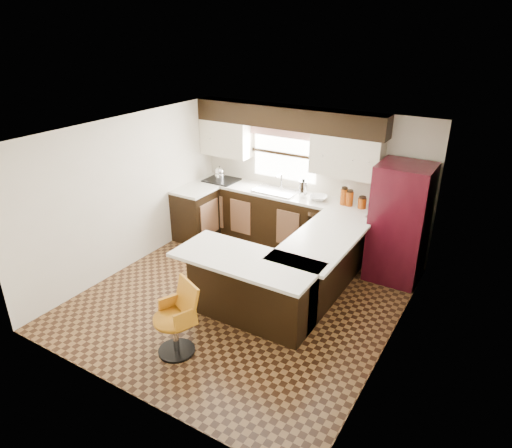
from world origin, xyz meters
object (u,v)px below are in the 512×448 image
Objects in this scene: peninsula_long at (319,268)px; bar_chair at (174,320)px; peninsula_return at (251,289)px; refrigerator at (400,223)px.

peninsula_long is 2.24m from bar_chair.
bar_chair is at bearing -114.71° from peninsula_long.
peninsula_long is 1.18× the size of peninsula_return.
bar_chair is (-0.41, -1.06, 0.01)m from peninsula_return.
peninsula_return is 1.81× the size of bar_chair.
refrigerator is 3.62m from bar_chair.
peninsula_return is at bearing 92.82° from bar_chair.
peninsula_return is 0.91× the size of refrigerator.
refrigerator is (1.32, 2.09, 0.46)m from peninsula_return.
peninsula_return is at bearing -122.24° from refrigerator.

